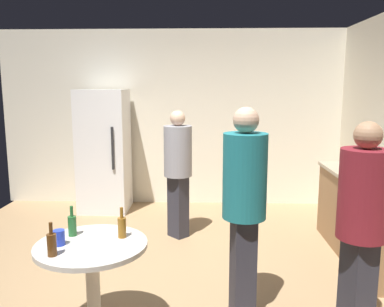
% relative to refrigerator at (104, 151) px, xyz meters
% --- Properties ---
extents(ground_plane, '(5.20, 5.20, 0.10)m').
position_rel_refrigerator_xyz_m(ground_plane, '(0.98, -2.20, -0.95)').
color(ground_plane, '#9E7C56').
extents(wall_back, '(5.32, 0.06, 2.70)m').
position_rel_refrigerator_xyz_m(wall_back, '(0.98, 0.43, 0.45)').
color(wall_back, silver).
rests_on(wall_back, ground_plane).
extents(refrigerator, '(0.70, 0.68, 1.80)m').
position_rel_refrigerator_xyz_m(refrigerator, '(0.00, 0.00, 0.00)').
color(refrigerator, white).
rests_on(refrigerator, ground_plane).
extents(kitchen_counter, '(0.64, 1.76, 0.90)m').
position_rel_refrigerator_xyz_m(kitchen_counter, '(3.26, -1.62, -0.45)').
color(kitchen_counter, olive).
rests_on(kitchen_counter, ground_plane).
extents(kettle, '(0.24, 0.17, 0.18)m').
position_rel_refrigerator_xyz_m(kettle, '(3.22, -1.71, 0.07)').
color(kettle, '#B2B2B7').
rests_on(kettle, kitchen_counter).
extents(wine_bottle_on_counter, '(0.08, 0.08, 0.31)m').
position_rel_refrigerator_xyz_m(wine_bottle_on_counter, '(3.32, -1.47, 0.12)').
color(wine_bottle_on_counter, '#3F141E').
rests_on(wine_bottle_on_counter, kitchen_counter).
extents(beer_bottle_on_counter, '(0.06, 0.06, 0.23)m').
position_rel_refrigerator_xyz_m(beer_bottle_on_counter, '(3.20, -1.23, 0.08)').
color(beer_bottle_on_counter, '#8C5919').
rests_on(beer_bottle_on_counter, kitchen_counter).
extents(foreground_table, '(0.80, 0.80, 0.73)m').
position_rel_refrigerator_xyz_m(foreground_table, '(0.70, -3.13, -0.27)').
color(foreground_table, beige).
rests_on(foreground_table, ground_plane).
extents(beer_bottle_amber, '(0.06, 0.06, 0.23)m').
position_rel_refrigerator_xyz_m(beer_bottle_amber, '(0.90, -3.00, -0.08)').
color(beer_bottle_amber, '#8C5919').
rests_on(beer_bottle_amber, foreground_table).
extents(beer_bottle_brown, '(0.06, 0.06, 0.23)m').
position_rel_refrigerator_xyz_m(beer_bottle_brown, '(0.50, -3.35, -0.08)').
color(beer_bottle_brown, '#593314').
rests_on(beer_bottle_brown, foreground_table).
extents(beer_bottle_green, '(0.06, 0.06, 0.23)m').
position_rel_refrigerator_xyz_m(beer_bottle_green, '(0.52, -2.98, -0.08)').
color(beer_bottle_green, '#26662D').
rests_on(beer_bottle_green, foreground_table).
extents(plastic_cup_blue, '(0.08, 0.08, 0.11)m').
position_rel_refrigerator_xyz_m(plastic_cup_blue, '(0.48, -3.17, -0.11)').
color(plastic_cup_blue, blue).
rests_on(plastic_cup_blue, foreground_table).
extents(person_in_maroon_shirt, '(0.41, 0.41, 1.61)m').
position_rel_refrigerator_xyz_m(person_in_maroon_shirt, '(2.60, -3.11, 0.04)').
color(person_in_maroon_shirt, '#2D2D38').
rests_on(person_in_maroon_shirt, ground_plane).
extents(person_in_gray_shirt, '(0.48, 0.48, 1.56)m').
position_rel_refrigerator_xyz_m(person_in_gray_shirt, '(1.17, -1.07, 0.01)').
color(person_in_gray_shirt, '#2D2D38').
rests_on(person_in_gray_shirt, ground_plane).
extents(person_in_teal_shirt, '(0.39, 0.39, 1.69)m').
position_rel_refrigerator_xyz_m(person_in_teal_shirt, '(1.81, -2.81, 0.09)').
color(person_in_teal_shirt, '#2D2D38').
rests_on(person_in_teal_shirt, ground_plane).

